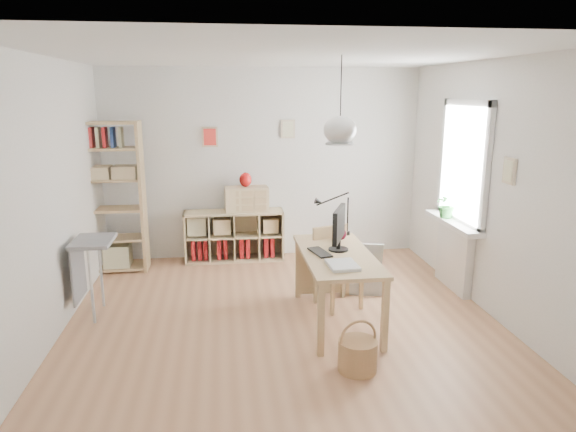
{
  "coord_description": "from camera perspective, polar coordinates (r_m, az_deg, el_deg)",
  "views": [
    {
      "loc": [
        -0.6,
        -5.06,
        2.36
      ],
      "look_at": [
        0.1,
        0.3,
        1.05
      ],
      "focal_mm": 32.0,
      "sensor_mm": 36.0,
      "label": 1
    }
  ],
  "objects": [
    {
      "name": "ground",
      "position": [
        5.62,
        -0.63,
        -11.23
      ],
      "size": [
        4.5,
        4.5,
        0.0
      ],
      "primitive_type": "plane",
      "color": "tan",
      "rests_on": "ground"
    },
    {
      "name": "room_shell",
      "position": [
        5.06,
        5.8,
        9.48
      ],
      "size": [
        4.5,
        4.5,
        4.5
      ],
      "color": "white",
      "rests_on": "ground"
    },
    {
      "name": "window_unit",
      "position": [
        6.38,
        19.02,
        5.58
      ],
      "size": [
        0.07,
        1.16,
        1.46
      ],
      "color": "white",
      "rests_on": "ground"
    },
    {
      "name": "radiator",
      "position": [
        6.61,
        17.98,
        -4.33
      ],
      "size": [
        0.1,
        0.8,
        0.8
      ],
      "primitive_type": "cube",
      "color": "white",
      "rests_on": "ground"
    },
    {
      "name": "windowsill",
      "position": [
        6.47,
        17.85,
        -0.73
      ],
      "size": [
        0.22,
        1.2,
        0.06
      ],
      "primitive_type": "cube",
      "color": "white",
      "rests_on": "radiator"
    },
    {
      "name": "desk",
      "position": [
        5.32,
        5.46,
        -5.1
      ],
      "size": [
        0.7,
        1.5,
        0.75
      ],
      "color": "tan",
      "rests_on": "ground"
    },
    {
      "name": "cube_shelf",
      "position": [
        7.43,
        -6.16,
        -2.56
      ],
      "size": [
        1.4,
        0.38,
        0.72
      ],
      "color": "beige",
      "rests_on": "ground"
    },
    {
      "name": "tall_bookshelf",
      "position": [
        7.13,
        -18.96,
        2.59
      ],
      "size": [
        0.8,
        0.38,
        2.0
      ],
      "color": "tan",
      "rests_on": "ground"
    },
    {
      "name": "side_table",
      "position": [
        5.85,
        -21.37,
        -4.16
      ],
      "size": [
        0.4,
        0.55,
        0.85
      ],
      "color": "gray",
      "rests_on": "ground"
    },
    {
      "name": "chair",
      "position": [
        5.8,
        5.32,
        -5.07
      ],
      "size": [
        0.55,
        0.55,
        0.89
      ],
      "rotation": [
        0.0,
        0.0,
        0.34
      ],
      "color": "gray",
      "rests_on": "ground"
    },
    {
      "name": "wicker_basket",
      "position": [
        4.63,
        7.75,
        -14.96
      ],
      "size": [
        0.34,
        0.34,
        0.47
      ],
      "rotation": [
        0.0,
        0.0,
        0.18
      ],
      "color": "#9B7446",
      "rests_on": "ground"
    },
    {
      "name": "storage_chest",
      "position": [
        6.38,
        8.4,
        -6.57
      ],
      "size": [
        0.62,
        0.66,
        0.53
      ],
      "rotation": [
        0.0,
        0.0,
        -0.24
      ],
      "color": "beige",
      "rests_on": "ground"
    },
    {
      "name": "monitor",
      "position": [
        5.33,
        5.68,
        -1.19
      ],
      "size": [
        0.24,
        0.5,
        0.45
      ],
      "rotation": [
        0.0,
        0.0,
        -0.39
      ],
      "color": "black",
      "rests_on": "desk"
    },
    {
      "name": "keyboard",
      "position": [
        5.29,
        3.56,
        -4.04
      ],
      "size": [
        0.21,
        0.38,
        0.02
      ],
      "primitive_type": "cube",
      "rotation": [
        0.0,
        0.0,
        0.25
      ],
      "color": "black",
      "rests_on": "desk"
    },
    {
      "name": "task_lamp",
      "position": [
        5.8,
        4.74,
        0.72
      ],
      "size": [
        0.44,
        0.16,
        0.47
      ],
      "color": "black",
      "rests_on": "desk"
    },
    {
      "name": "yarn_ball",
      "position": [
        5.75,
        5.86,
        -2.01
      ],
      "size": [
        0.13,
        0.13,
        0.13
      ],
      "primitive_type": "sphere",
      "color": "#470917",
      "rests_on": "desk"
    },
    {
      "name": "paper_tray",
      "position": [
        4.9,
        6.07,
        -5.44
      ],
      "size": [
        0.28,
        0.35,
        0.03
      ],
      "primitive_type": "cube",
      "rotation": [
        0.0,
        0.0,
        0.05
      ],
      "color": "white",
      "rests_on": "desk"
    },
    {
      "name": "drawer_chest",
      "position": [
        7.26,
        -4.63,
        1.91
      ],
      "size": [
        0.62,
        0.31,
        0.35
      ],
      "primitive_type": "cube",
      "rotation": [
        0.0,
        0.0,
        0.06
      ],
      "color": "beige",
      "rests_on": "cube_shelf"
    },
    {
      "name": "red_vase",
      "position": [
        7.21,
        -4.74,
        4.05
      ],
      "size": [
        0.17,
        0.17,
        0.21
      ],
      "primitive_type": "ellipsoid",
      "color": "#9B0D0C",
      "rests_on": "drawer_chest"
    },
    {
      "name": "potted_plant",
      "position": [
        6.55,
        17.29,
        1.21
      ],
      "size": [
        0.3,
        0.26,
        0.33
      ],
      "primitive_type": "imported",
      "rotation": [
        0.0,
        0.0,
        -0.03
      ],
      "color": "#26672A",
      "rests_on": "windowsill"
    }
  ]
}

